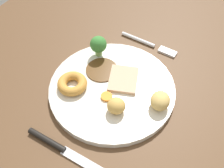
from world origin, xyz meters
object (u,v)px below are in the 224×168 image
object	(u,v)px
yorkshire_pudding	(72,84)
roast_potato_left	(116,106)
fork	(150,45)
broccoli_floret	(98,45)
knife	(61,148)
dinner_plate	(112,89)
roast_potato_right	(160,101)
carrot_coin_front	(107,97)
meat_slice_main	(124,79)

from	to	relation	value
yorkshire_pudding	roast_potato_left	distance (cm)	11.36
roast_potato_left	fork	distance (cm)	22.75
broccoli_floret	knife	xyz separation A→B (cm)	(23.96, 7.32, -4.07)
dinner_plate	broccoli_floret	size ratio (longest dim) A/B	5.27
dinner_plate	roast_potato_right	size ratio (longest dim) A/B	6.06
carrot_coin_front	broccoli_floret	size ratio (longest dim) A/B	0.47
broccoli_floret	knife	world-z (taller)	broccoli_floret
dinner_plate	fork	bearing A→B (deg)	178.32
roast_potato_left	knife	world-z (taller)	roast_potato_left
yorkshire_pudding	dinner_plate	bearing A→B (deg)	121.49
dinner_plate	meat_slice_main	bearing A→B (deg)	158.99
yorkshire_pudding	carrot_coin_front	size ratio (longest dim) A/B	2.65
roast_potato_right	broccoli_floret	xyz separation A→B (cm)	(-5.80, -18.97, 1.39)
roast_potato_right	fork	bearing A→B (deg)	-147.87
knife	meat_slice_main	bearing A→B (deg)	82.73
carrot_coin_front	roast_potato_left	bearing A→B (deg)	63.48
roast_potato_left	roast_potato_right	bearing A→B (deg)	129.74
fork	meat_slice_main	bearing A→B (deg)	-87.69
meat_slice_main	yorkshire_pudding	xyz separation A→B (cm)	(7.55, -8.52, 0.60)
roast_potato_left	carrot_coin_front	xyz separation A→B (cm)	(-1.73, -3.46, -1.35)
roast_potato_right	knife	world-z (taller)	roast_potato_right
broccoli_floret	knife	bearing A→B (deg)	16.99
yorkshire_pudding	fork	distance (cm)	23.54
dinner_plate	roast_potato_left	size ratio (longest dim) A/B	7.42
dinner_plate	carrot_coin_front	distance (cm)	3.21
dinner_plate	meat_slice_main	xyz separation A→B (cm)	(-3.05, 1.17, 1.10)
yorkshire_pudding	roast_potato_left	world-z (taller)	roast_potato_left
broccoli_floret	fork	distance (cm)	14.37
dinner_plate	carrot_coin_front	bearing A→B (deg)	9.78
yorkshire_pudding	fork	bearing A→B (deg)	160.39
fork	roast_potato_left	bearing A→B (deg)	-81.44
roast_potato_right	dinner_plate	bearing A→B (deg)	-84.65
dinner_plate	meat_slice_main	distance (cm)	3.45
dinner_plate	fork	size ratio (longest dim) A/B	1.82
meat_slice_main	carrot_coin_front	world-z (taller)	meat_slice_main
roast_potato_right	fork	xyz separation A→B (cm)	(-16.56, -10.40, -2.74)
roast_potato_right	carrot_coin_front	xyz separation A→B (cm)	(4.04, -10.40, -1.46)
fork	knife	distance (cm)	34.75
yorkshire_pudding	roast_potato_right	xyz separation A→B (cm)	(-5.53, 18.27, 0.72)
dinner_plate	fork	world-z (taller)	dinner_plate
dinner_plate	roast_potato_left	world-z (taller)	roast_potato_left
meat_slice_main	knife	size ratio (longest dim) A/B	0.40
roast_potato_left	broccoli_floret	distance (cm)	16.76
carrot_coin_front	fork	xyz separation A→B (cm)	(-20.60, -0.00, -1.28)
dinner_plate	roast_potato_left	distance (cm)	6.61
fork	carrot_coin_front	bearing A→B (deg)	-90.26
meat_slice_main	fork	bearing A→B (deg)	-177.43
carrot_coin_front	broccoli_floret	world-z (taller)	broccoli_floret
dinner_plate	knife	world-z (taller)	dinner_plate
meat_slice_main	broccoli_floret	bearing A→B (deg)	-112.24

